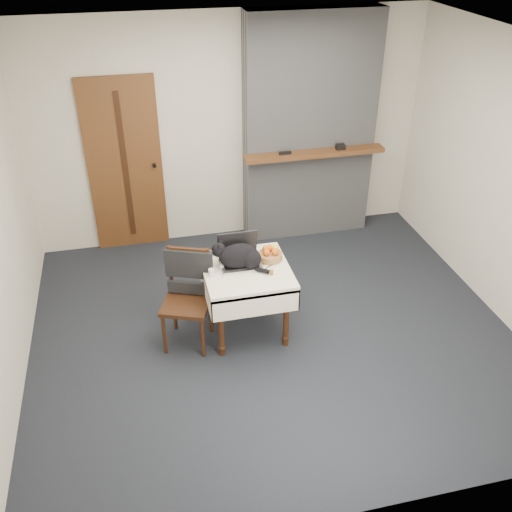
{
  "coord_description": "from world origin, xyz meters",
  "views": [
    {
      "loc": [
        -1.13,
        -4.13,
        3.52
      ],
      "look_at": [
        -0.15,
        0.03,
        0.85
      ],
      "focal_mm": 40.0,
      "sensor_mm": 36.0,
      "label": 1
    }
  ],
  "objects_px": {
    "side_table": "(246,279)",
    "fruit_basket": "(270,254)",
    "door": "(125,166)",
    "cat": "(240,256)",
    "cream_jar": "(212,272)",
    "chair": "(188,284)",
    "pill_bottle": "(272,271)",
    "laptop": "(239,256)"
  },
  "relations": [
    {
      "from": "door",
      "to": "fruit_basket",
      "type": "relative_size",
      "value": 8.99
    },
    {
      "from": "side_table",
      "to": "laptop",
      "type": "bearing_deg",
      "value": 108.13
    },
    {
      "from": "cream_jar",
      "to": "laptop",
      "type": "bearing_deg",
      "value": 29.69
    },
    {
      "from": "door",
      "to": "pill_bottle",
      "type": "distance_m",
      "value": 2.37
    },
    {
      "from": "laptop",
      "to": "door",
      "type": "bearing_deg",
      "value": 117.84
    },
    {
      "from": "laptop",
      "to": "cream_jar",
      "type": "height_order",
      "value": "laptop"
    },
    {
      "from": "door",
      "to": "side_table",
      "type": "bearing_deg",
      "value": -62.93
    },
    {
      "from": "side_table",
      "to": "fruit_basket",
      "type": "relative_size",
      "value": 3.51
    },
    {
      "from": "door",
      "to": "laptop",
      "type": "distance_m",
      "value": 2.02
    },
    {
      "from": "door",
      "to": "cream_jar",
      "type": "height_order",
      "value": "door"
    },
    {
      "from": "side_table",
      "to": "fruit_basket",
      "type": "distance_m",
      "value": 0.32
    },
    {
      "from": "cat",
      "to": "pill_bottle",
      "type": "bearing_deg",
      "value": -19.82
    },
    {
      "from": "side_table",
      "to": "fruit_basket",
      "type": "bearing_deg",
      "value": 23.7
    },
    {
      "from": "cream_jar",
      "to": "fruit_basket",
      "type": "relative_size",
      "value": 0.29
    },
    {
      "from": "pill_bottle",
      "to": "fruit_basket",
      "type": "bearing_deg",
      "value": 78.31
    },
    {
      "from": "side_table",
      "to": "cream_jar",
      "type": "height_order",
      "value": "cream_jar"
    },
    {
      "from": "cream_jar",
      "to": "chair",
      "type": "relative_size",
      "value": 0.07
    },
    {
      "from": "fruit_basket",
      "to": "side_table",
      "type": "bearing_deg",
      "value": -156.3
    },
    {
      "from": "side_table",
      "to": "pill_bottle",
      "type": "xyz_separation_m",
      "value": [
        0.2,
        -0.14,
        0.15
      ]
    },
    {
      "from": "cat",
      "to": "cream_jar",
      "type": "xyz_separation_m",
      "value": [
        -0.27,
        -0.08,
        -0.08
      ]
    },
    {
      "from": "laptop",
      "to": "chair",
      "type": "relative_size",
      "value": 0.4
    },
    {
      "from": "side_table",
      "to": "fruit_basket",
      "type": "xyz_separation_m",
      "value": [
        0.25,
        0.11,
        0.16
      ]
    },
    {
      "from": "laptop",
      "to": "fruit_basket",
      "type": "height_order",
      "value": "laptop"
    },
    {
      "from": "door",
      "to": "pill_bottle",
      "type": "bearing_deg",
      "value": -60.25
    },
    {
      "from": "side_table",
      "to": "chair",
      "type": "height_order",
      "value": "chair"
    },
    {
      "from": "laptop",
      "to": "cat",
      "type": "xyz_separation_m",
      "value": [
        -0.01,
        -0.08,
        0.04
      ]
    },
    {
      "from": "laptop",
      "to": "cream_jar",
      "type": "bearing_deg",
      "value": -150.09
    },
    {
      "from": "door",
      "to": "cat",
      "type": "xyz_separation_m",
      "value": [
        0.92,
        -1.85,
        -0.19
      ]
    },
    {
      "from": "door",
      "to": "chair",
      "type": "bearing_deg",
      "value": -76.83
    },
    {
      "from": "door",
      "to": "laptop",
      "type": "relative_size",
      "value": 5.34
    },
    {
      "from": "fruit_basket",
      "to": "cat",
      "type": "bearing_deg",
      "value": -167.37
    },
    {
      "from": "pill_bottle",
      "to": "fruit_basket",
      "type": "distance_m",
      "value": 0.26
    },
    {
      "from": "cat",
      "to": "pill_bottle",
      "type": "xyz_separation_m",
      "value": [
        0.25,
        -0.19,
        -0.08
      ]
    },
    {
      "from": "fruit_basket",
      "to": "chair",
      "type": "bearing_deg",
      "value": -174.22
    },
    {
      "from": "cream_jar",
      "to": "fruit_basket",
      "type": "bearing_deg",
      "value": 14.82
    },
    {
      "from": "fruit_basket",
      "to": "cream_jar",
      "type": "bearing_deg",
      "value": -165.18
    },
    {
      "from": "pill_bottle",
      "to": "chair",
      "type": "distance_m",
      "value": 0.76
    },
    {
      "from": "fruit_basket",
      "to": "laptop",
      "type": "bearing_deg",
      "value": 178.0
    },
    {
      "from": "door",
      "to": "cat",
      "type": "height_order",
      "value": "door"
    },
    {
      "from": "pill_bottle",
      "to": "chair",
      "type": "bearing_deg",
      "value": 166.48
    },
    {
      "from": "cat",
      "to": "fruit_basket",
      "type": "bearing_deg",
      "value": 29.82
    },
    {
      "from": "cream_jar",
      "to": "fruit_basket",
      "type": "distance_m",
      "value": 0.59
    }
  ]
}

